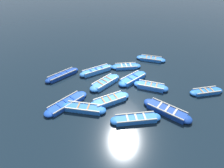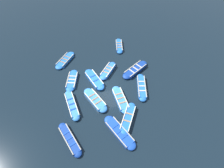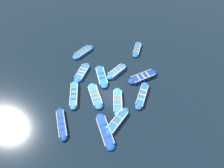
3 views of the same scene
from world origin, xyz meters
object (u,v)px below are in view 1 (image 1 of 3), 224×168
at_px(boat_end_of_row, 97,71).
at_px(boat_outer_right, 133,79).
at_px(boat_tucked, 62,75).
at_px(boat_far_corner, 105,82).
at_px(boat_alongside, 151,86).
at_px(boat_mid_row, 126,66).
at_px(boat_stern_in, 136,119).
at_px(boat_centre, 167,110).
at_px(boat_broadside, 206,92).
at_px(boat_outer_left, 84,108).
at_px(boat_near_quay, 66,103).
at_px(boat_drifting, 151,59).
at_px(boat_inner_gap, 110,100).

relative_size(boat_end_of_row, boat_outer_right, 1.04).
distance_m(boat_tucked, boat_far_corner, 4.54).
relative_size(boat_alongside, boat_mid_row, 0.86).
distance_m(boat_stern_in, boat_tucked, 8.97).
height_order(boat_end_of_row, boat_centre, same).
relative_size(boat_broadside, boat_mid_row, 0.95).
relative_size(boat_centre, boat_far_corner, 1.07).
relative_size(boat_stern_in, boat_outer_left, 1.15).
relative_size(boat_broadside, boat_tucked, 0.84).
xyz_separation_m(boat_centre, boat_stern_in, (-0.46, -2.58, -0.02)).
distance_m(boat_centre, boat_broadside, 4.77).
relative_size(boat_stern_in, boat_tucked, 1.01).
bearing_deg(boat_outer_right, boat_mid_row, 162.13).
distance_m(boat_stern_in, boat_outer_left, 4.11).
bearing_deg(boat_centre, boat_outer_left, -121.46).
xyz_separation_m(boat_end_of_row, boat_mid_row, (0.70, 3.22, -0.05)).
bearing_deg(boat_near_quay, boat_far_corner, 104.31).
xyz_separation_m(boat_drifting, boat_near_quay, (2.77, -11.00, 0.00)).
relative_size(boat_outer_right, boat_near_quay, 0.90).
distance_m(boat_end_of_row, boat_outer_right, 3.93).
bearing_deg(boat_end_of_row, boat_near_quay, -51.60).
bearing_deg(boat_far_corner, boat_tucked, -136.23).
distance_m(boat_near_quay, boat_outer_left, 1.59).
height_order(boat_alongside, boat_inner_gap, boat_alongside).
bearing_deg(boat_end_of_row, boat_broadside, 41.49).
distance_m(boat_inner_gap, boat_tucked, 6.17).
relative_size(boat_near_quay, boat_stern_in, 1.07).
xyz_separation_m(boat_inner_gap, boat_centre, (3.19, 3.25, 0.01)).
distance_m(boat_broadside, boat_tucked, 13.58).
distance_m(boat_end_of_row, boat_tucked, 3.48).
xyz_separation_m(boat_drifting, boat_tucked, (-1.54, -10.09, 0.02)).
bearing_deg(boat_drifting, boat_centre, -31.54).
bearing_deg(boat_mid_row, boat_outer_left, -58.87).
bearing_deg(boat_inner_gap, boat_stern_in, 13.74).
distance_m(boat_tucked, boat_mid_row, 6.78).
distance_m(boat_centre, boat_near_quay, 7.94).
xyz_separation_m(boat_end_of_row, boat_far_corner, (2.34, -0.21, -0.01)).
bearing_deg(boat_broadside, boat_outer_left, -107.64).
relative_size(boat_end_of_row, boat_broadside, 1.20).
height_order(boat_drifting, boat_far_corner, boat_far_corner).
distance_m(boat_alongside, boat_tucked, 8.77).
bearing_deg(boat_broadside, boat_inner_gap, -111.12).
height_order(boat_end_of_row, boat_tucked, boat_end_of_row).
bearing_deg(boat_stern_in, boat_end_of_row, 177.18).
xyz_separation_m(boat_inner_gap, boat_outer_right, (-1.72, 3.50, 0.00)).
bearing_deg(boat_tucked, boat_broadside, 49.50).
xyz_separation_m(boat_alongside, boat_centre, (3.06, -0.96, -0.00)).
xyz_separation_m(boat_near_quay, boat_far_corner, (-1.03, 4.05, 0.04)).
bearing_deg(boat_alongside, boat_tucked, -131.96).
bearing_deg(boat_drifting, boat_broadside, 1.87).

